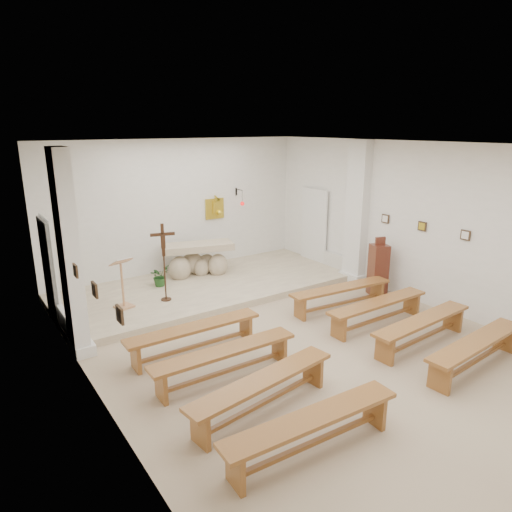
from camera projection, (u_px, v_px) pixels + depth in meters
ground at (302, 345)px, 8.23m from camera, size 7.00×10.00×0.00m
wall_left at (97, 292)px, 5.84m from camera, size 0.02×10.00×3.50m
wall_right at (431, 226)px, 9.65m from camera, size 0.02×10.00×3.50m
wall_back at (178, 209)px, 11.69m from camera, size 7.00×0.02×3.50m
ceiling at (308, 146)px, 7.26m from camera, size 7.00×10.00×0.02m
sanctuary_platform at (208, 286)px, 10.98m from camera, size 6.98×3.00×0.15m
pilaster_left at (69, 256)px, 7.49m from camera, size 0.26×0.55×3.50m
pilaster_right at (357, 213)px, 11.17m from camera, size 0.26×0.55×3.50m
gold_wall_relief at (215, 209)px, 12.27m from camera, size 0.55×0.04×0.55m
sanctuary_lamp at (242, 202)px, 12.41m from camera, size 0.11×0.36×0.44m
station_frame_left_front at (120, 315)px, 5.23m from camera, size 0.03×0.20×0.20m
station_frame_left_mid at (95, 290)px, 6.02m from camera, size 0.03×0.20×0.20m
station_frame_left_rear at (75, 271)px, 6.81m from camera, size 0.03×0.20×0.20m
station_frame_right_front at (465, 235)px, 9.01m from camera, size 0.03×0.20×0.20m
station_frame_right_mid at (422, 226)px, 9.80m from camera, size 0.03×0.20×0.20m
station_frame_right_rear at (385, 219)px, 10.60m from camera, size 0.03×0.20×0.20m
radiator_left at (66, 324)px, 8.42m from camera, size 0.10×0.85×0.52m
radiator_right at (336, 263)px, 12.16m from camera, size 0.10×0.85×0.52m
altar at (198, 261)px, 11.54m from camera, size 1.84×1.11×0.89m
lectern at (123, 283)px, 9.37m from camera, size 0.45×0.41×1.10m
crucifix_stand at (164, 257)px, 9.65m from camera, size 0.51×0.22×1.70m
potted_plant at (160, 276)px, 10.74m from camera, size 0.58×0.56×0.50m
donation_pedestal at (378, 269)px, 10.54m from camera, size 0.48×0.48×1.38m
bench_left_front at (194, 333)px, 7.81m from camera, size 2.43×0.42×0.51m
bench_right_front at (341, 292)px, 9.71m from camera, size 2.45×0.62×0.51m
bench_left_second at (225, 357)px, 7.01m from camera, size 2.43×0.43×0.51m
bench_right_second at (378, 307)px, 8.91m from camera, size 2.42×0.40×0.51m
bench_left_third at (263, 387)px, 6.21m from camera, size 2.45×0.70×0.51m
bench_right_third at (422, 325)px, 8.11m from camera, size 2.44×0.50×0.51m
bench_left_fourth at (312, 425)px, 5.41m from camera, size 2.44×0.51×0.51m
bench_right_fourth at (476, 347)px, 7.31m from camera, size 2.44×0.53×0.51m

